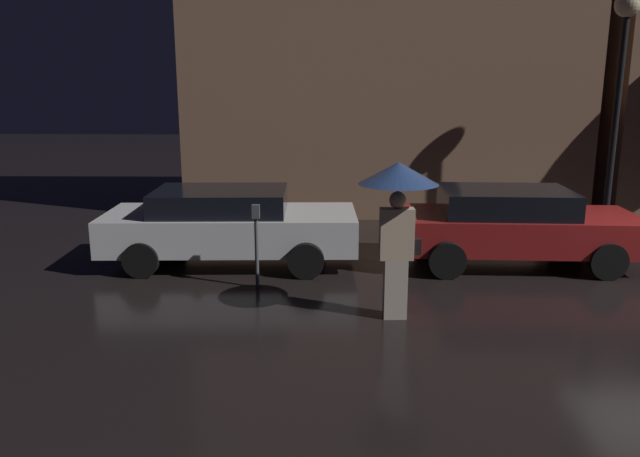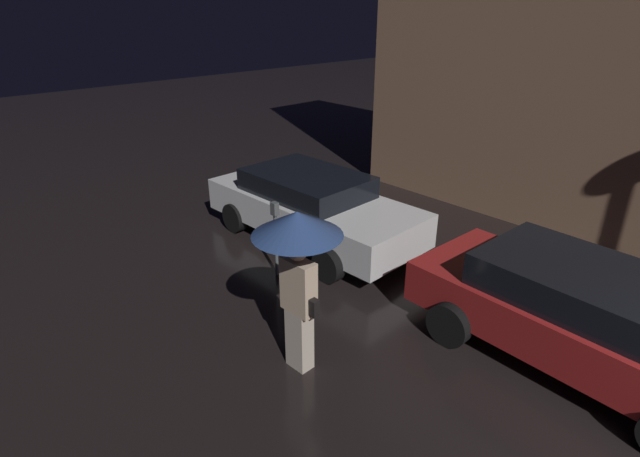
% 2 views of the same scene
% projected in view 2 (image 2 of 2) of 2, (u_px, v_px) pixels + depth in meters
% --- Properties ---
extents(building_facade_left, '(9.78, 3.00, 8.63)m').
position_uv_depth(building_facade_left, '(626.00, 5.00, 9.43)').
color(building_facade_left, '#8C664C').
rests_on(building_facade_left, ground).
extents(parked_car_white, '(4.57, 2.06, 1.36)m').
position_uv_depth(parked_car_white, '(312.00, 205.00, 9.81)').
color(parked_car_white, silver).
rests_on(parked_car_white, ground).
extents(parked_car_red, '(4.40, 2.02, 1.38)m').
position_uv_depth(parked_car_red, '(579.00, 313.00, 6.41)').
color(parked_car_red, maroon).
rests_on(parked_car_red, ground).
extents(pedestrian_with_umbrella, '(1.09, 1.09, 2.20)m').
position_uv_depth(pedestrian_with_umbrella, '(298.00, 249.00, 5.88)').
color(pedestrian_with_umbrella, beige).
rests_on(pedestrian_with_umbrella, ground).
extents(parking_meter, '(0.12, 0.10, 1.36)m').
position_uv_depth(parking_meter, '(276.00, 231.00, 8.44)').
color(parking_meter, '#4C5154').
rests_on(parking_meter, ground).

